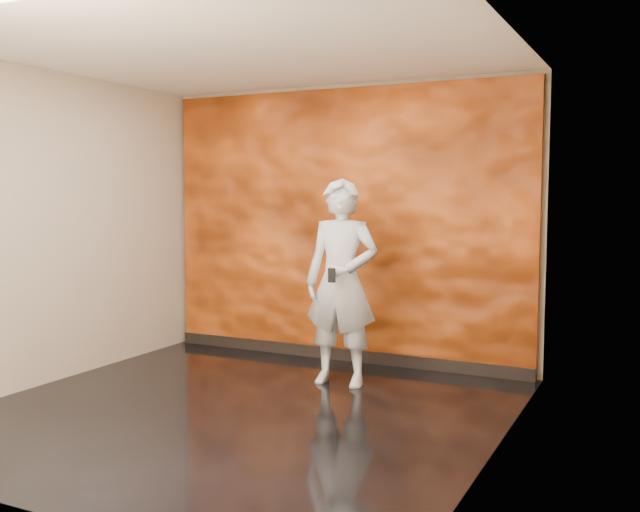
# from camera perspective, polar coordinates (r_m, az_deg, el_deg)

# --- Properties ---
(room) EXTENTS (4.02, 4.02, 2.81)m
(room) POSITION_cam_1_polar(r_m,az_deg,el_deg) (5.52, -6.63, 1.79)
(room) COLOR black
(room) RESTS_ON ground
(feature_wall) EXTENTS (3.90, 0.06, 2.75)m
(feature_wall) POSITION_cam_1_polar(r_m,az_deg,el_deg) (7.25, 1.80, 2.44)
(feature_wall) COLOR orange
(feature_wall) RESTS_ON ground
(baseboard) EXTENTS (3.90, 0.04, 0.12)m
(baseboard) POSITION_cam_1_polar(r_m,az_deg,el_deg) (7.39, 1.65, -7.85)
(baseboard) COLOR black
(baseboard) RESTS_ON ground
(man) EXTENTS (0.70, 0.48, 1.84)m
(man) POSITION_cam_1_polar(r_m,az_deg,el_deg) (6.34, 1.73, -2.12)
(man) COLOR #A9B0B9
(man) RESTS_ON ground
(phone) EXTENTS (0.07, 0.02, 0.13)m
(phone) POSITION_cam_1_polar(r_m,az_deg,el_deg) (6.09, 0.95, -1.56)
(phone) COLOR black
(phone) RESTS_ON man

